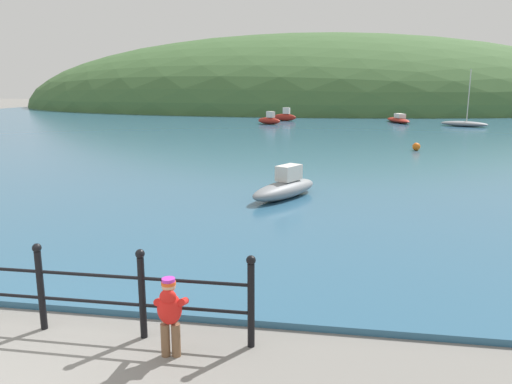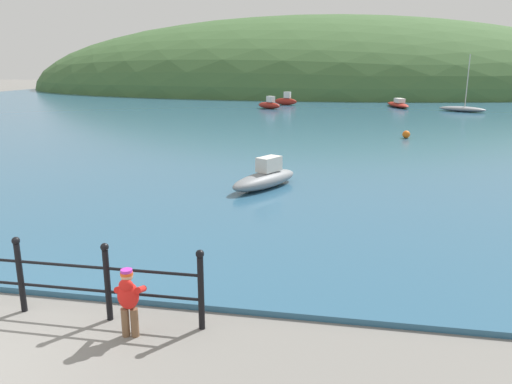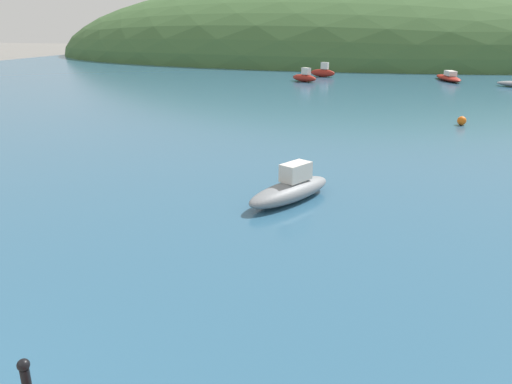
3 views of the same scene
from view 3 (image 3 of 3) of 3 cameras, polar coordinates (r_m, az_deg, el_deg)
The scene contains 7 objects.
water at distance 34.25m, azimuth 7.44°, elevation 11.59°, with size 80.00×60.00×0.10m, color #2D5B7A.
far_hillside at distance 68.33m, azimuth 11.49°, elevation 14.80°, with size 81.48×44.82×19.71m.
boat_twin_mast at distance 38.04m, azimuth 5.56°, elevation 12.93°, with size 2.27×1.84×1.02m.
boat_blue_hull at distance 41.83m, azimuth 7.66°, elevation 13.43°, with size 2.19×1.17×1.15m.
boat_white_sailboat at distance 12.05m, azimuth 3.98°, elevation 0.33°, with size 2.00×2.78×0.91m.
boat_red_dinghy at distance 41.21m, azimuth 21.15°, elevation 12.12°, with size 2.08×4.43×0.76m.
mooring_buoy at distance 23.02m, azimuth 22.45°, elevation 7.54°, with size 0.38×0.38×0.38m, color orange.
Camera 3 is at (4.46, -1.71, 4.17)m, focal length 35.00 mm.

